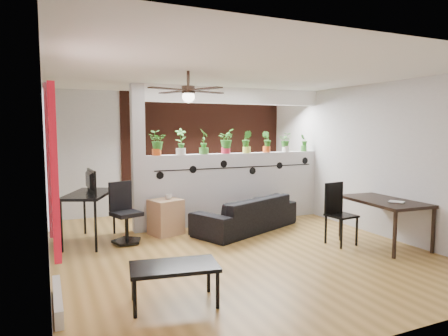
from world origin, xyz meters
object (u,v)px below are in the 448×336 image
Objects in this scene: potted_plant_6 at (286,142)px; cup at (168,197)px; potted_plant_2 at (204,141)px; potted_plant_5 at (267,141)px; potted_plant_0 at (156,142)px; folding_chair at (337,208)px; ceiling_fan at (188,92)px; sofa at (246,214)px; coffee_table at (174,269)px; potted_plant_3 at (226,141)px; cube_shelf at (166,217)px; potted_plant_7 at (304,142)px; office_chair at (125,217)px; potted_plant_1 at (181,141)px; computer_desk at (89,198)px; dining_table at (384,204)px; potted_plant_4 at (247,141)px.

potted_plant_6 reaches higher than cup.
potted_plant_2 is 1.13× the size of potted_plant_5.
potted_plant_0 reaches higher than folding_chair.
sofa is at bearing 37.67° from ceiling_fan.
potted_plant_5 reaches higher than sofa.
cup is 0.12× the size of coffee_table.
ceiling_fan is 1.94m from potted_plant_0.
ceiling_fan reaches higher than potted_plant_0.
potted_plant_2 is 0.45m from potted_plant_3.
cube_shelf is at bearing -164.42° from potted_plant_3.
potted_plant_7 is 2.98× the size of cup.
potted_plant_6 is at bearing 180.00° from potted_plant_7.
cup is at bearing 16.22° from office_chair.
potted_plant_6 is (2.26, 0.00, -0.05)m from potted_plant_1.
sofa is at bearing -50.24° from potted_plant_2.
potted_plant_2 is 3.66m from coffee_table.
potted_plant_7 is at bearing -11.56° from cube_shelf.
potted_plant_3 is at bearing 16.19° from office_chair.
computer_desk is at bearing 178.94° from cup.
cube_shelf is (-0.40, -0.36, -1.30)m from potted_plant_1.
dining_table is (1.68, -2.36, -0.96)m from potted_plant_3.
potted_plant_3 is at bearing 180.00° from potted_plant_6.
office_chair is at bearing -139.42° from potted_plant_0.
sofa is at bearing 124.64° from folding_chair.
office_chair is 4.13m from dining_table.
potted_plant_3 is 0.90m from potted_plant_5.
potted_plant_5 is at bearing -163.68° from sofa.
potted_plant_6 is at bearing 0.00° from potted_plant_5.
potted_plant_2 is at bearing -73.40° from sofa.
computer_desk is at bearing 160.66° from cube_shelf.
potted_plant_3 is 2.72m from computer_desk.
folding_chair is (2.34, -1.65, 0.27)m from cube_shelf.
sofa is (1.47, 1.14, -2.02)m from ceiling_fan.
sofa is at bearing -12.40° from cup.
computer_desk is at bearing -174.39° from potted_plant_5.
potted_plant_6 is 2.78m from cup.
potted_plant_2 is 0.90m from potted_plant_4.
potted_plant_7 is 0.37× the size of folding_chair.
potted_plant_4 reaches higher than potted_plant_5.
potted_plant_6 is at bearing -0.00° from potted_plant_4.
office_chair is 2.49m from coffee_table.
potted_plant_4 is 3.15m from computer_desk.
sofa is (-1.25, -0.66, -1.27)m from potted_plant_6.
sofa is at bearing -140.51° from potted_plant_5.
potted_plant_5 is at bearing 5.61° from computer_desk.
cup is at bearing 74.82° from coffee_table.
folding_chair is (0.93, -1.35, 0.28)m from sofa.
office_chair is (-2.05, -0.59, -1.18)m from potted_plant_3.
potted_plant_1 is 1.41m from cube_shelf.
computer_desk is at bearing 155.01° from folding_chair.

